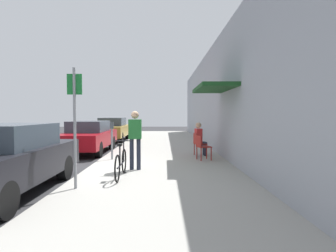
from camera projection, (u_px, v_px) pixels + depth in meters
ground_plane at (85, 173)px, 7.95m from camera, size 60.00×60.00×0.00m
sidewalk_slab at (163, 160)px, 9.97m from camera, size 4.50×32.00×0.12m
building_facade at (228, 95)px, 9.89m from camera, size 1.40×32.00×4.88m
parked_car_0 at (4, 159)px, 5.79m from camera, size 1.80×4.40×1.51m
parked_car_1 at (88, 136)px, 12.17m from camera, size 1.80×4.40×1.42m
parked_car_2 at (112, 129)px, 17.73m from camera, size 1.80×4.40×1.50m
parking_meter at (112, 138)px, 9.64m from camera, size 0.12×0.10×1.32m
street_sign at (75, 118)px, 5.81m from camera, size 0.32×0.06×2.60m
bicycle_0 at (121, 163)px, 6.90m from camera, size 0.46×1.71×0.90m
cafe_chair_0 at (202, 146)px, 9.52m from camera, size 0.54×0.54×0.87m
cafe_chair_1 at (198, 143)px, 10.50m from camera, size 0.50×0.50×0.87m
seated_patron_1 at (200, 138)px, 10.50m from camera, size 0.47×0.41×1.29m
pedestrian_standing at (135, 135)px, 7.82m from camera, size 0.36×0.22×1.70m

